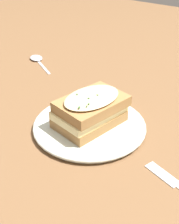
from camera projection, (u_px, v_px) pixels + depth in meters
name	position (u px, v px, depth m)	size (l,w,h in m)	color
ground_plane	(83.00, 130.00, 0.71)	(2.40, 2.40, 0.00)	brown
dinner_plate	(90.00, 125.00, 0.71)	(0.26, 0.26, 0.01)	silver
sandwich	(90.00, 110.00, 0.69)	(0.17, 0.14, 0.08)	#A37542
fork	(177.00, 185.00, 0.56)	(0.08, 0.19, 0.00)	silver
spoon	(37.00, 59.00, 1.05)	(0.10, 0.15, 0.01)	silver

